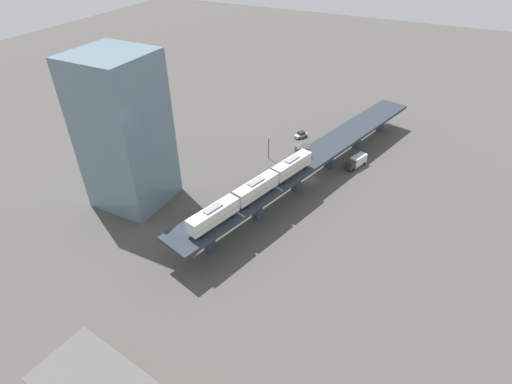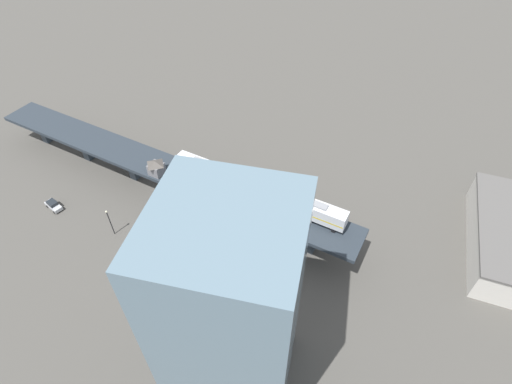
# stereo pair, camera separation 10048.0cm
# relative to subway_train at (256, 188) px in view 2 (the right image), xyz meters

# --- Properties ---
(ground_plane) EXTENTS (400.00, 400.00, 0.00)m
(ground_plane) POSITION_rel_subway_train_xyz_m (-4.97, -22.98, -9.95)
(ground_plane) COLOR #4C4944
(elevated_viaduct) EXTENTS (32.88, 90.86, 7.41)m
(elevated_viaduct) POSITION_rel_subway_train_xyz_m (-5.02, -23.14, -3.58)
(elevated_viaduct) COLOR #283039
(elevated_viaduct) RESTS_ON ground
(subway_train) EXTENTS (12.72, 36.58, 4.45)m
(subway_train) POSITION_rel_subway_train_xyz_m (0.00, 0.00, 0.00)
(subway_train) COLOR silver
(subway_train) RESTS_ON elevated_viaduct
(signal_hut) EXTENTS (3.97, 3.97, 3.40)m
(signal_hut) POSITION_rel_subway_train_xyz_m (-2.26, -22.18, -0.74)
(signal_hut) COLOR slate
(signal_hut) RESTS_ON elevated_viaduct
(street_car_green) EXTENTS (3.72, 4.72, 1.89)m
(street_car_green) POSITION_rel_subway_train_xyz_m (5.28, -16.66, -9.01)
(street_car_green) COLOR #1E6638
(street_car_green) RESTS_ON ground
(street_car_silver) EXTENTS (3.55, 4.74, 1.89)m
(street_car_silver) POSITION_rel_subway_train_xyz_m (6.11, -44.33, -9.01)
(street_car_silver) COLOR #B7BABF
(street_car_silver) RESTS_ON ground
(delivery_truck) EXTENTS (4.67, 7.53, 3.20)m
(delivery_truck) POSITION_rel_subway_train_xyz_m (-14.12, -34.67, -8.19)
(delivery_truck) COLOR #333338
(delivery_truck) RESTS_ON ground
(street_lamp) EXTENTS (0.44, 0.44, 6.94)m
(street_lamp) POSITION_rel_subway_train_xyz_m (9.84, -27.92, -5.84)
(street_lamp) COLOR black
(street_lamp) RESTS_ON ground
(warehouse_building) EXTENTS (29.64, 13.81, 6.80)m
(warehouse_building) POSITION_rel_subway_train_xyz_m (-4.24, 48.13, -6.54)
(warehouse_building) COLOR beige
(warehouse_building) RESTS_ON ground
(office_tower) EXTENTS (16.00, 16.00, 36.00)m
(office_tower) POSITION_rel_subway_train_xyz_m (31.25, 4.11, 8.05)
(office_tower) COLOR slate
(office_tower) RESTS_ON ground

